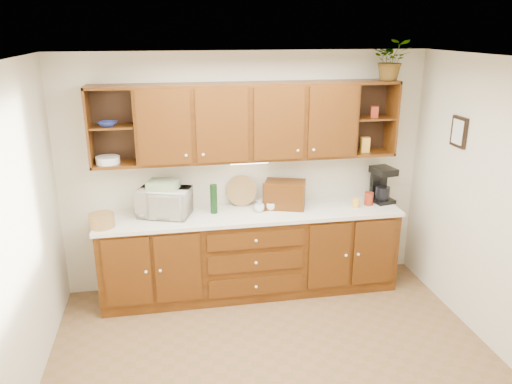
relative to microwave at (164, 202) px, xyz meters
name	(u,v)px	position (x,y,z in m)	size (l,w,h in m)	color
floor	(280,373)	(0.90, -1.52, -1.09)	(4.00, 4.00, 0.00)	brown
ceiling	(285,61)	(0.90, -1.52, 1.51)	(4.00, 4.00, 0.00)	white
back_wall	(246,172)	(0.90, 0.23, 0.21)	(4.00, 4.00, 0.00)	beige
left_wall	(7,254)	(-1.10, -1.52, 0.21)	(3.50, 3.50, 0.00)	beige
right_wall	(512,217)	(2.90, -1.52, 0.21)	(3.50, 3.50, 0.00)	beige
base_cabinets	(251,254)	(0.90, -0.07, -0.64)	(3.20, 0.60, 0.90)	#361906
countertop	(251,214)	(0.90, -0.08, -0.17)	(3.24, 0.64, 0.04)	white
upper_cabinets	(249,122)	(0.91, 0.07, 0.81)	(3.20, 0.33, 0.80)	#361906
undercabinet_light	(249,162)	(0.90, 0.01, 0.38)	(0.40, 0.05, 0.03)	white
framed_picture	(459,132)	(2.88, -0.62, 0.76)	(0.03, 0.24, 0.30)	black
wicker_basket	(102,220)	(-0.62, -0.21, -0.08)	(0.25, 0.25, 0.13)	#A47544
microwave	(164,202)	(0.00, 0.00, 0.00)	(0.53, 0.36, 0.29)	beige
towel_stack	(163,185)	(0.00, 0.00, 0.19)	(0.30, 0.22, 0.09)	#C7C55D
wine_bottle	(214,199)	(0.52, -0.02, 0.01)	(0.08, 0.08, 0.31)	black
woven_tray	(242,204)	(0.84, 0.17, -0.14)	(0.34, 0.34, 0.02)	#A47544
bread_box	(285,194)	(1.30, 0.01, 0.00)	(0.43, 0.27, 0.30)	#361906
mug_tree	(264,206)	(1.06, -0.02, -0.10)	(0.27, 0.27, 0.30)	#361906
canister_red	(369,199)	(2.24, -0.08, -0.07)	(0.10, 0.10, 0.14)	maroon
canister_white	(297,201)	(1.42, -0.03, -0.06)	(0.09, 0.09, 0.16)	white
canister_yellow	(356,202)	(2.07, -0.12, -0.09)	(0.08, 0.08, 0.10)	gold
coffee_maker	(381,185)	(2.42, 0.03, 0.05)	(0.26, 0.31, 0.40)	black
bowl_stack	(108,124)	(-0.50, 0.03, 0.84)	(0.18, 0.18, 0.04)	navy
plate_stack	(108,160)	(-0.53, 0.04, 0.47)	(0.24, 0.24, 0.07)	white
pantry_box_yellow	(365,145)	(2.20, 0.04, 0.52)	(0.09, 0.07, 0.16)	gold
pantry_box_red	(375,112)	(2.28, 0.04, 0.87)	(0.08, 0.07, 0.12)	maroon
potted_plant	(392,60)	(2.42, 0.03, 1.41)	(0.38, 0.33, 0.42)	#999999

